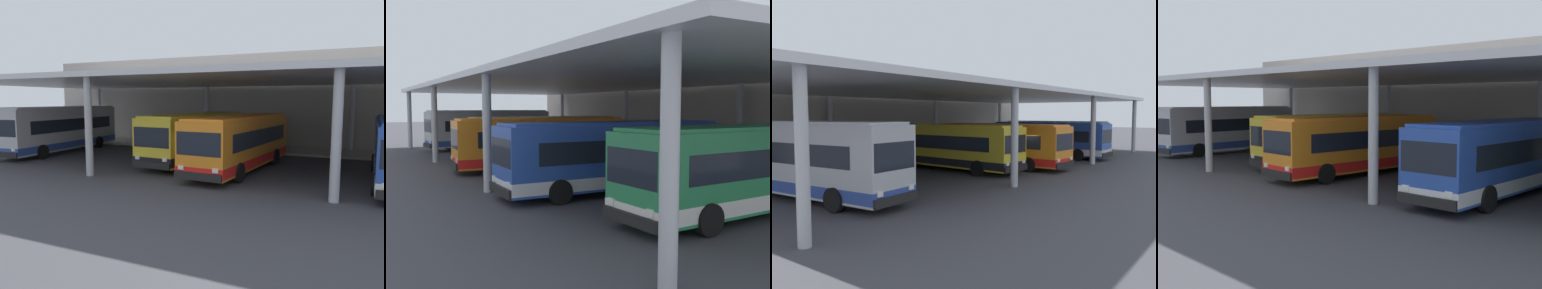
{
  "view_description": "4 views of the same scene",
  "coord_description": "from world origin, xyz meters",
  "views": [
    {
      "loc": [
        7.16,
        -17.89,
        4.03
      ],
      "look_at": [
        -2.5,
        2.63,
        1.32
      ],
      "focal_mm": 34.56,
      "sensor_mm": 36.0,
      "label": 1
    },
    {
      "loc": [
        25.27,
        -8.26,
        3.78
      ],
      "look_at": [
        0.42,
        5.24,
        1.41
      ],
      "focal_mm": 41.02,
      "sensor_mm": 36.0,
      "label": 2
    },
    {
      "loc": [
        -25.02,
        -13.1,
        3.88
      ],
      "look_at": [
        -0.79,
        4.82,
        1.62
      ],
      "focal_mm": 37.9,
      "sensor_mm": 36.0,
      "label": 3
    },
    {
      "loc": [
        18.05,
        -16.22,
        3.98
      ],
      "look_at": [
        -2.08,
        4.81,
        1.32
      ],
      "focal_mm": 44.26,
      "sensor_mm": 36.0,
      "label": 4
    }
  ],
  "objects": [
    {
      "name": "bus_middle_bay",
      "position": [
        0.66,
        2.54,
        1.66
      ],
      "size": [
        3.27,
        10.68,
        3.17
      ],
      "color": "orange",
      "rests_on": "ground"
    },
    {
      "name": "ground_plane",
      "position": [
        0.0,
        0.0,
        0.0
      ],
      "size": [
        200.0,
        200.0,
        0.0
      ],
      "primitive_type": "plane",
      "color": "#3D3D42"
    },
    {
      "name": "station_building_facade",
      "position": [
        0.0,
        15.0,
        4.07
      ],
      "size": [
        48.0,
        1.6,
        8.13
      ],
      "primitive_type": "cube",
      "color": "#ADA399",
      "rests_on": "ground"
    },
    {
      "name": "canopy_shelter",
      "position": [
        0.0,
        5.5,
        5.31
      ],
      "size": [
        40.0,
        17.0,
        5.55
      ],
      "color": "silver",
      "rests_on": "ground"
    },
    {
      "name": "bus_nearest_bay",
      "position": [
        -14.44,
        3.93,
        1.84
      ],
      "size": [
        3.33,
        11.48,
        3.57
      ],
      "color": "#B7B7BC",
      "rests_on": "ground"
    },
    {
      "name": "platform_kerb",
      "position": [
        0.0,
        11.75,
        0.09
      ],
      "size": [
        42.0,
        4.5,
        0.18
      ],
      "primitive_type": "cube",
      "color": "#A39E93",
      "rests_on": "ground"
    },
    {
      "name": "bus_far_bay",
      "position": [
        8.92,
        2.42,
        1.66
      ],
      "size": [
        2.81,
        10.56,
        3.17
      ],
      "color": "#284CA8",
      "rests_on": "ground"
    },
    {
      "name": "bench_waiting",
      "position": [
        -9.09,
        11.82,
        0.66
      ],
      "size": [
        1.8,
        0.45,
        0.92
      ],
      "color": "brown",
      "rests_on": "platform_kerb"
    },
    {
      "name": "bus_departing",
      "position": [
        14.61,
        4.29,
        1.66
      ],
      "size": [
        3.15,
        10.66,
        3.17
      ],
      "color": "#28844C",
      "rests_on": "ground"
    },
    {
      "name": "bus_second_bay",
      "position": [
        -2.91,
        4.25,
        1.66
      ],
      "size": [
        3.22,
        10.67,
        3.17
      ],
      "color": "yellow",
      "rests_on": "ground"
    },
    {
      "name": "trash_bin",
      "position": [
        -12.26,
        11.68,
        0.68
      ],
      "size": [
        0.52,
        0.52,
        0.98
      ],
      "color": "#33383D",
      "rests_on": "platform_kerb"
    }
  ]
}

